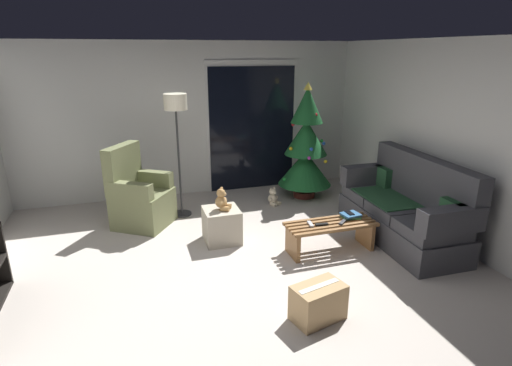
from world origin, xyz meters
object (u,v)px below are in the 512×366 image
Objects in this scene: coffee_table at (330,232)px; remote_black at (322,224)px; christmas_tree at (306,148)px; teddy_bear_honey at (222,200)px; couch at (405,209)px; cell_phone at (350,213)px; cardboard_box_taped_mid_floor at (318,302)px; book_stack at (351,215)px; teddy_bear_cream_by_tree at (273,198)px; armchair at (139,198)px; remote_silver at (310,224)px; ottoman at (222,225)px; remote_graphite at (343,222)px; floor_lamp at (176,114)px.

remote_black is (-0.14, -0.03, 0.13)m from coffee_table.
christmas_tree reaches higher than teddy_bear_honey.
cell_phone is at bearing 176.80° from couch.
cardboard_box_taped_mid_floor is (-0.58, -1.14, -0.21)m from remote_black.
remote_black is 0.46m from book_stack.
couch reaches higher than teddy_bear_honey.
coffee_table is at bearing -166.07° from book_stack.
armchair is at bearing -175.47° from teddy_bear_cream_by_tree.
ottoman reaches higher than remote_silver.
remote_silver reaches higher than teddy_bear_cream_by_tree.
remote_graphite is 1.52m from ottoman.
coffee_table is at bearing -71.85° from remote_black.
christmas_tree reaches higher than couch.
floor_lamp is 6.25× the size of teddy_bear_honey.
christmas_tree is at bearing 75.30° from coffee_table.
coffee_table reaches higher than teddy_bear_cream_by_tree.
cardboard_box_taped_mid_floor is at bearing -75.67° from teddy_bear_honey.
ottoman is 1.48m from teddy_bear_cream_by_tree.
coffee_table is 0.19m from remote_graphite.
book_stack reaches higher than coffee_table.
couch is 2.36m from teddy_bear_honey.
remote_silver is at bearing -173.91° from book_stack.
couch reaches higher than cell_phone.
armchair is 1.31m from ottoman.
ottoman is at bearing 20.45° from remote_graphite.
ottoman is (-1.33, 0.71, -0.16)m from remote_graphite.
floor_lamp reaches higher than coffee_table.
teddy_bear_cream_by_tree is at bearing 44.23° from teddy_bear_honey.
cardboard_box_taped_mid_floor is at bearing -146.13° from couch.
armchair reaches higher than teddy_bear_cream_by_tree.
remote_graphite is 2.69m from floor_lamp.
remote_black is 0.55× the size of teddy_bear_cream_by_tree.
coffee_table is 2.64m from floor_lamp.
remote_black is 0.09× the size of floor_lamp.
cell_phone and ottoman have the same top height.
cardboard_box_taped_mid_floor is at bearing 157.54° from remote_black.
teddy_bear_honey is (-1.48, 0.57, 0.13)m from cell_phone.
remote_black is 1.27m from teddy_bear_honey.
couch is at bearing -53.55° from teddy_bear_cream_by_tree.
floor_lamp is 3.28m from cardboard_box_taped_mid_floor.
book_stack is 1.87m from christmas_tree.
book_stack is 2.87m from armchair.
couch is 6.88× the size of teddy_bear_honey.
ottoman is (-0.94, 0.64, -0.16)m from remote_silver.
book_stack is 1.61m from teddy_bear_honey.
teddy_bear_honey is at bearing 20.45° from remote_graphite.
armchair is (-2.48, 1.44, 0.00)m from book_stack.
remote_graphite is at bearing -0.70° from remote_silver.
couch is 3.32m from floor_lamp.
teddy_bear_cream_by_tree is 0.54× the size of cardboard_box_taped_mid_floor.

